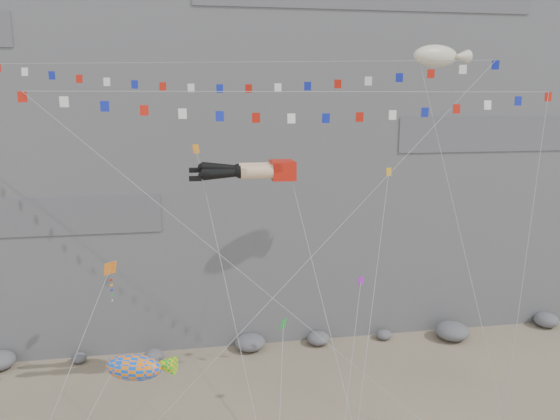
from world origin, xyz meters
name	(u,v)px	position (x,y,z in m)	size (l,w,h in m)	color
cliff	(230,59)	(0.00, 32.00, 25.00)	(80.00, 28.00, 50.00)	slate
talus_boulders	(250,343)	(0.00, 17.00, 0.60)	(60.00, 3.00, 1.20)	slate
legs_kite	(254,171)	(-0.76, 7.00, 16.76)	(8.06, 16.92, 23.12)	red
flag_banner_upper	(233,63)	(-1.61, 10.38, 23.39)	(31.43, 19.36, 30.07)	red
flag_banner_lower	(309,92)	(2.07, 4.34, 21.48)	(30.04, 6.42, 24.37)	red
harlequin_kite	(110,270)	(-9.30, 4.37, 11.72)	(5.91, 8.57, 14.92)	red
fish_windsock	(133,368)	(-7.99, 1.38, 7.20)	(7.80, 6.89, 10.67)	orange
blimp_windsock	(436,57)	(11.91, 9.50, 23.85)	(4.66, 12.36, 26.24)	beige
small_kite_a	(197,154)	(-4.15, 8.79, 17.67)	(4.07, 16.20, 23.93)	orange
small_kite_b	(360,284)	(5.37, 4.22, 10.03)	(4.76, 9.60, 14.19)	purple
small_kite_c	(283,327)	(0.04, 1.22, 8.96)	(2.80, 9.95, 13.12)	green
small_kite_d	(388,177)	(8.21, 7.71, 16.06)	(7.47, 14.12, 22.20)	orange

